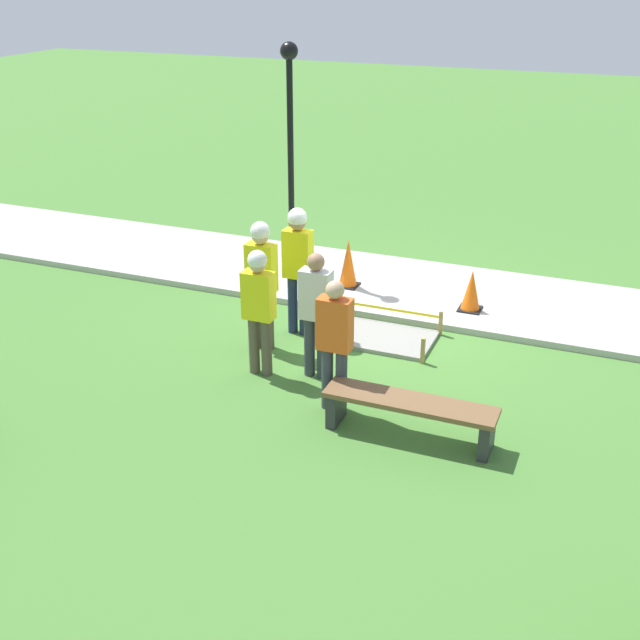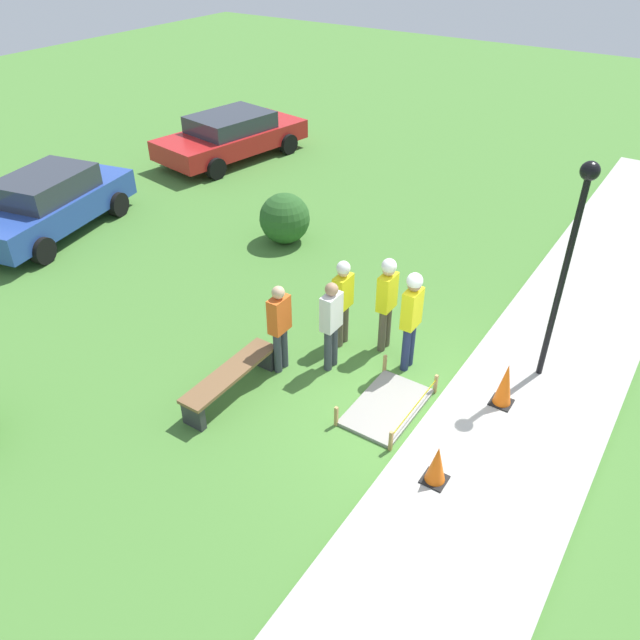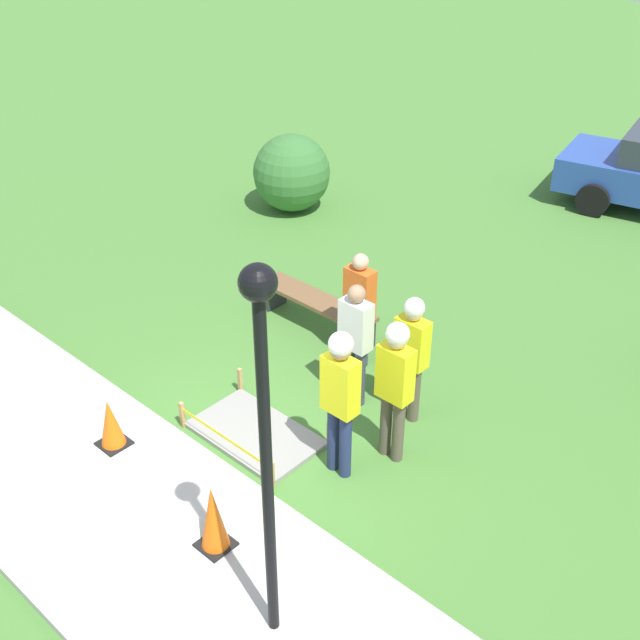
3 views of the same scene
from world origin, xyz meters
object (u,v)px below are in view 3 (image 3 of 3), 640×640
Objects in this scene: traffic_cone_near_patch at (111,423)px; bystander_in_orange_shirt at (359,303)px; traffic_cone_far_patch at (213,518)px; worker_supervisor at (395,379)px; lamppost_near at (264,414)px; park_bench at (317,307)px; bystander_in_gray_shirt at (355,338)px; worker_assistant at (411,349)px; worker_trainee at (340,391)px.

bystander_in_orange_shirt is at bearing 74.57° from traffic_cone_near_patch.
traffic_cone_far_patch is 2.47m from worker_supervisor.
worker_supervisor is at bearing -38.09° from bystander_in_orange_shirt.
park_bench is at bearing 128.56° from lamppost_near.
bystander_in_gray_shirt is at bearing 102.11° from traffic_cone_far_patch.
worker_supervisor is 0.49× the size of lamppost_near.
traffic_cone_far_patch is 2.97m from bystander_in_gray_shirt.
bystander_in_orange_shirt is at bearing 158.44° from worker_assistant.
bystander_in_orange_shirt is 0.87m from bystander_in_gray_shirt.
worker_supervisor reaches higher than traffic_cone_near_patch.
lamppost_near reaches higher than traffic_cone_near_patch.
worker_assistant is at bearing 16.60° from bystander_in_gray_shirt.
traffic_cone_near_patch is 0.81× the size of traffic_cone_far_patch.
worker_assistant is at bearing 88.47° from traffic_cone_far_patch.
bystander_in_orange_shirt is (1.02, -0.27, 0.59)m from park_bench.
lamppost_near is (3.27, -4.10, 2.21)m from park_bench.
lamppost_near is at bearing -13.38° from traffic_cone_far_patch.
park_bench is 3.03m from worker_supervisor.
bystander_in_gray_shirt is at bearing 61.45° from traffic_cone_near_patch.
lamppost_near reaches higher than park_bench.
bystander_in_gray_shirt reaches higher than traffic_cone_far_patch.
lamppost_near is (0.99, -2.02, 1.42)m from worker_trainee.
bystander_in_orange_shirt is at bearing 141.91° from worker_supervisor.
park_bench is 1.18× the size of bystander_in_orange_shirt.
worker_assistant is 0.91× the size of worker_trainee.
worker_trainee is 2.66m from lamppost_near.
bystander_in_gray_shirt is (-0.62, 2.87, 0.47)m from traffic_cone_far_patch.
worker_assistant is at bearing 91.44° from worker_trainee.
worker_trainee reaches higher than traffic_cone_near_patch.
park_bench is at bearing 119.35° from traffic_cone_far_patch.
worker_trainee is (0.03, -1.32, 0.13)m from worker_assistant.
lamppost_near reaches higher than worker_supervisor.
traffic_cone_far_patch is at bearing -93.77° from worker_trainee.
traffic_cone_far_patch is at bearing -5.84° from traffic_cone_near_patch.
park_bench is 2.45m from worker_assistant.
traffic_cone_near_patch is at bearing -88.53° from park_bench.
worker_supervisor is 1.94m from bystander_in_orange_shirt.
bystander_in_orange_shirt is (0.92, 3.35, 0.53)m from traffic_cone_near_patch.
worker_supervisor is 1.10× the size of bystander_in_orange_shirt.
park_bench is at bearing 161.36° from worker_assistant.
bystander_in_gray_shirt is at bearing 118.84° from lamppost_near.
traffic_cone_near_patch is 0.17× the size of lamppost_near.
bystander_in_orange_shirt is (-1.53, 1.20, -0.16)m from worker_supervisor.
lamppost_near is (1.11, -0.26, 2.07)m from traffic_cone_far_patch.
worker_assistant is at bearing -21.56° from bystander_in_orange_shirt.
worker_supervisor is at bearing -30.00° from park_bench.
traffic_cone_near_patch reaches higher than park_bench.
bystander_in_gray_shirt is (1.54, -0.96, 0.61)m from park_bench.
traffic_cone_far_patch reaches higher than park_bench.
park_bench is at bearing 165.01° from bystander_in_orange_shirt.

